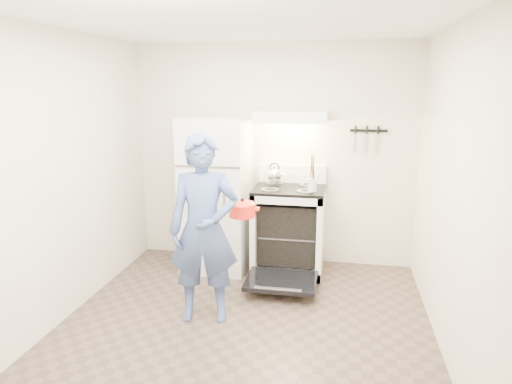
% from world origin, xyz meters
% --- Properties ---
extents(floor, '(3.60, 3.60, 0.00)m').
position_xyz_m(floor, '(0.00, 0.00, 0.00)').
color(floor, brown).
rests_on(floor, ground).
extents(back_wall, '(3.20, 0.02, 2.50)m').
position_xyz_m(back_wall, '(0.00, 1.80, 1.25)').
color(back_wall, beige).
rests_on(back_wall, ground).
extents(refrigerator, '(0.70, 0.70, 1.70)m').
position_xyz_m(refrigerator, '(-0.58, 1.45, 0.85)').
color(refrigerator, white).
rests_on(refrigerator, floor).
extents(stove_body, '(0.76, 0.65, 0.92)m').
position_xyz_m(stove_body, '(0.23, 1.48, 0.46)').
color(stove_body, white).
rests_on(stove_body, floor).
extents(cooktop, '(0.76, 0.65, 0.03)m').
position_xyz_m(cooktop, '(0.23, 1.48, 0.94)').
color(cooktop, black).
rests_on(cooktop, stove_body).
extents(backsplash, '(0.76, 0.07, 0.20)m').
position_xyz_m(backsplash, '(0.23, 1.76, 1.05)').
color(backsplash, white).
rests_on(backsplash, cooktop).
extents(oven_door, '(0.70, 0.54, 0.04)m').
position_xyz_m(oven_door, '(0.23, 0.88, 0.12)').
color(oven_door, black).
rests_on(oven_door, floor).
extents(oven_rack, '(0.60, 0.52, 0.01)m').
position_xyz_m(oven_rack, '(0.23, 1.48, 0.44)').
color(oven_rack, slate).
rests_on(oven_rack, stove_body).
extents(range_hood, '(0.76, 0.50, 0.12)m').
position_xyz_m(range_hood, '(0.23, 1.55, 1.71)').
color(range_hood, white).
rests_on(range_hood, back_wall).
extents(knife_strip, '(0.40, 0.02, 0.03)m').
position_xyz_m(knife_strip, '(1.05, 1.79, 1.55)').
color(knife_strip, black).
rests_on(knife_strip, back_wall).
extents(pizza_stone, '(0.35, 0.35, 0.02)m').
position_xyz_m(pizza_stone, '(0.22, 1.45, 0.45)').
color(pizza_stone, '#866244').
rests_on(pizza_stone, oven_rack).
extents(tea_kettle, '(0.20, 0.17, 0.25)m').
position_xyz_m(tea_kettle, '(0.05, 1.58, 1.07)').
color(tea_kettle, silver).
rests_on(tea_kettle, cooktop).
extents(utensil_jar, '(0.11, 0.11, 0.13)m').
position_xyz_m(utensil_jar, '(0.49, 1.22, 1.05)').
color(utensil_jar, silver).
rests_on(utensil_jar, cooktop).
extents(person, '(0.66, 0.50, 1.65)m').
position_xyz_m(person, '(-0.37, 0.27, 0.82)').
color(person, '#2E4B71').
rests_on(person, floor).
extents(dutch_oven, '(0.32, 0.25, 0.21)m').
position_xyz_m(dutch_oven, '(-0.10, 0.58, 0.92)').
color(dutch_oven, red).
rests_on(dutch_oven, person).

